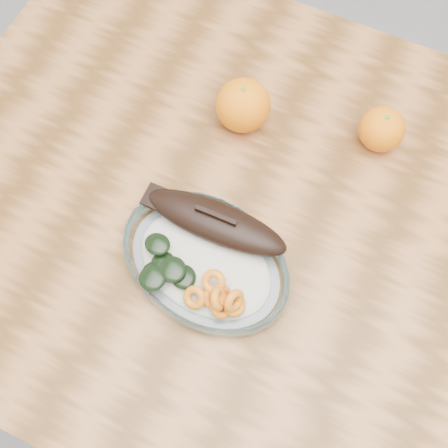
# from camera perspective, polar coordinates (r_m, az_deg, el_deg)

# --- Properties ---
(ground) EXTENTS (3.00, 3.00, 0.00)m
(ground) POSITION_cam_1_polar(r_m,az_deg,el_deg) (1.52, 4.55, -11.88)
(ground) COLOR slate
(ground) RESTS_ON ground
(dining_table) EXTENTS (1.20, 0.80, 0.75)m
(dining_table) POSITION_cam_1_polar(r_m,az_deg,el_deg) (0.90, 7.60, -3.71)
(dining_table) COLOR #573414
(dining_table) RESTS_ON ground
(plated_meal) EXTENTS (0.52, 0.52, 0.08)m
(plated_meal) POSITION_cam_1_polar(r_m,az_deg,el_deg) (0.77, -1.89, -3.63)
(plated_meal) COLOR white
(plated_meal) RESTS_ON dining_table
(orange_left) EXTENTS (0.08, 0.08, 0.08)m
(orange_left) POSITION_cam_1_polar(r_m,az_deg,el_deg) (0.85, 1.94, 11.95)
(orange_left) COLOR orange
(orange_left) RESTS_ON dining_table
(orange_right) EXTENTS (0.07, 0.07, 0.07)m
(orange_right) POSITION_cam_1_polar(r_m,az_deg,el_deg) (0.87, 15.73, 9.23)
(orange_right) COLOR orange
(orange_right) RESTS_ON dining_table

